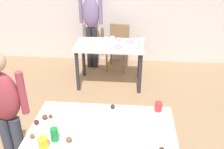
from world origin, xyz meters
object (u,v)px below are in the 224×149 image
object	(u,v)px
chair_far_table	(118,44)
mixing_bowl	(139,124)
dining_table_far	(110,50)
person_girl_near	(5,108)
person_adult_far	(91,20)
pitcher_far	(142,45)
soda_can	(54,134)
dining_table_near	(103,137)

from	to	relation	value
chair_far_table	mixing_bowl	world-z (taller)	chair_far_table
dining_table_far	person_girl_near	distance (m)	2.23
dining_table_far	person_adult_far	world-z (taller)	person_adult_far
person_girl_near	pitcher_far	bearing A→B (deg)	53.56
soda_can	pitcher_far	bearing A→B (deg)	69.61
dining_table_near	dining_table_far	bearing A→B (deg)	93.52
person_adult_far	dining_table_far	bearing A→B (deg)	-58.04
dining_table_far	pitcher_far	distance (m)	0.63
person_adult_far	mixing_bowl	bearing A→B (deg)	-72.44
person_adult_far	mixing_bowl	xyz separation A→B (m)	(0.88, -2.79, -0.19)
chair_far_table	person_girl_near	bearing A→B (deg)	-108.17
soda_can	mixing_bowl	bearing A→B (deg)	17.64
person_adult_far	person_girl_near	bearing A→B (deg)	-98.00
person_adult_far	pitcher_far	xyz separation A→B (m)	(0.94, -0.95, -0.12)
person_girl_near	dining_table_near	bearing A→B (deg)	-5.62
dining_table_near	pitcher_far	bearing A→B (deg)	78.46
person_adult_far	pitcher_far	bearing A→B (deg)	-45.36
chair_far_table	soda_can	size ratio (longest dim) A/B	7.13
person_girl_near	mixing_bowl	world-z (taller)	person_girl_near
person_adult_far	soda_can	distance (m)	3.03
pitcher_far	mixing_bowl	bearing A→B (deg)	-91.69
dining_table_far	person_adult_far	bearing A→B (deg)	121.96
person_girl_near	soda_can	size ratio (longest dim) A/B	11.76
dining_table_near	soda_can	world-z (taller)	soda_can
dining_table_near	person_girl_near	size ratio (longest dim) A/B	0.92
pitcher_far	person_girl_near	bearing A→B (deg)	-126.44
soda_can	pitcher_far	xyz separation A→B (m)	(0.77, 2.07, 0.04)
person_girl_near	pitcher_far	size ratio (longest dim) A/B	6.83
dining_table_near	person_girl_near	xyz separation A→B (m)	(-0.94, 0.09, 0.20)
soda_can	pitcher_far	distance (m)	2.21
dining_table_far	mixing_bowl	xyz separation A→B (m)	(0.46, -2.12, 0.15)
dining_table_near	mixing_bowl	xyz separation A→B (m)	(0.33, 0.04, 0.13)
dining_table_far	mixing_bowl	distance (m)	2.17
dining_table_near	pitcher_far	distance (m)	1.93
pitcher_far	person_adult_far	bearing A→B (deg)	134.64
dining_table_near	chair_far_table	size ratio (longest dim) A/B	1.51
chair_far_table	person_adult_far	xyz separation A→B (m)	(-0.52, -0.02, 0.48)
dining_table_near	soda_can	bearing A→B (deg)	-154.39
dining_table_far	person_adult_far	xyz separation A→B (m)	(-0.42, 0.67, 0.34)
chair_far_table	mixing_bowl	size ratio (longest dim) A/B	4.89
dining_table_far	soda_can	size ratio (longest dim) A/B	9.50
chair_far_table	dining_table_near	bearing A→B (deg)	-89.34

